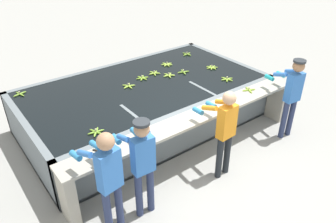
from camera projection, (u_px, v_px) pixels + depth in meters
ground_plane at (201, 164)px, 6.06m from camera, size 80.00×80.00×0.00m
wash_tank at (145, 104)px, 7.10m from camera, size 5.04×2.82×0.94m
work_ledge at (195, 128)px, 5.88m from camera, size 5.04×0.45×0.94m
worker_0 at (108, 176)px, 4.26m from camera, size 0.48×0.74×1.71m
worker_1 at (142, 159)px, 4.60m from camera, size 0.43×0.73×1.65m
worker_2 at (225, 127)px, 5.37m from camera, size 0.43×0.72×1.63m
worker_3 at (292, 91)px, 6.38m from camera, size 0.46×0.74×1.68m
banana_bunch_floating_0 at (20, 94)px, 6.43m from camera, size 0.28×0.28×0.08m
banana_bunch_floating_1 at (187, 54)px, 8.34m from camera, size 0.28×0.28×0.08m
banana_bunch_floating_2 at (154, 73)px, 7.31m from camera, size 0.27×0.28×0.08m
banana_bunch_floating_3 at (96, 132)px, 5.28m from camera, size 0.28×0.27×0.08m
banana_bunch_floating_4 at (212, 67)px, 7.59m from camera, size 0.28×0.28×0.08m
banana_bunch_floating_5 at (142, 78)px, 7.09m from camera, size 0.28×0.28×0.08m
banana_bunch_floating_6 at (227, 79)px, 7.04m from camera, size 0.28×0.28×0.08m
banana_bunch_floating_7 at (167, 64)px, 7.76m from camera, size 0.27×0.28×0.08m
banana_bunch_floating_8 at (183, 72)px, 7.37m from camera, size 0.28×0.28×0.08m
banana_bunch_floating_9 at (169, 75)px, 7.21m from camera, size 0.27×0.28×0.08m
banana_bunch_floating_10 at (129, 86)px, 6.75m from camera, size 0.28×0.27×0.08m
banana_bunch_ledge_0 at (142, 135)px, 5.20m from camera, size 0.28×0.27×0.08m
banana_bunch_ledge_1 at (209, 106)px, 6.02m from camera, size 0.28×0.28×0.08m
banana_bunch_ledge_2 at (249, 90)px, 6.58m from camera, size 0.27×0.27×0.08m
knife_0 at (100, 152)px, 4.84m from camera, size 0.19×0.32×0.02m
knife_1 at (229, 99)px, 6.26m from camera, size 0.28×0.25×0.02m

